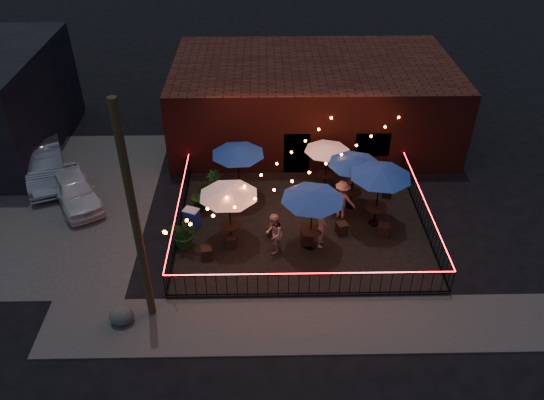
{
  "coord_description": "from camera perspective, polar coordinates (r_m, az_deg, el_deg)",
  "views": [
    {
      "loc": [
        -1.53,
        -15.18,
        13.74
      ],
      "look_at": [
        -1.22,
        2.01,
        1.4
      ],
      "focal_mm": 35.0,
      "sensor_mm": 36.0,
      "label": 1
    }
  ],
  "objects": [
    {
      "name": "bistro_chair_8",
      "position": [
        21.53,
        7.51,
        -3.03
      ],
      "size": [
        0.51,
        0.51,
        0.48
      ],
      "primitive_type": "cube",
      "rotation": [
        0.0,
        0.0,
        0.29
      ],
      "color": "black",
      "rests_on": "patio"
    },
    {
      "name": "sidewalk",
      "position": [
        18.24,
        4.24,
        -13.22
      ],
      "size": [
        18.0,
        2.5,
        0.05
      ],
      "primitive_type": "cube",
      "color": "#3E3C39",
      "rests_on": "ground"
    },
    {
      "name": "fence_left",
      "position": [
        21.87,
        -9.96,
        -1.7
      ],
      "size": [
        0.04,
        8.0,
        1.04
      ],
      "rotation": [
        0.0,
        0.0,
        1.57
      ],
      "color": "black",
      "rests_on": "patio"
    },
    {
      "name": "bistro_chair_6",
      "position": [
        23.3,
        2.94,
        0.63
      ],
      "size": [
        0.48,
        0.48,
        0.47
      ],
      "primitive_type": "cube",
      "rotation": [
        0.0,
        0.0,
        -0.21
      ],
      "color": "black",
      "rests_on": "patio"
    },
    {
      "name": "fence_right",
      "position": [
        22.56,
        16.0,
        -1.38
      ],
      "size": [
        0.04,
        8.0,
        1.04
      ],
      "rotation": [
        0.0,
        0.0,
        1.57
      ],
      "color": "black",
      "rests_on": "patio"
    },
    {
      "name": "car_silver",
      "position": [
        26.76,
        -23.26,
        3.53
      ],
      "size": [
        3.27,
        4.98,
        1.55
      ],
      "primitive_type": "imported",
      "rotation": [
        0.0,
        0.0,
        0.38
      ],
      "color": "gray",
      "rests_on": "ground"
    },
    {
      "name": "bistro_chair_9",
      "position": [
        21.71,
        11.9,
        -3.13
      ],
      "size": [
        0.52,
        0.52,
        0.52
      ],
      "primitive_type": "cube",
      "rotation": [
        0.0,
        0.0,
        2.93
      ],
      "color": "black",
      "rests_on": "patio"
    },
    {
      "name": "patron_a",
      "position": [
        20.49,
        5.31,
        -3.0
      ],
      "size": [
        0.48,
        0.66,
        1.68
      ],
      "primitive_type": "imported",
      "rotation": [
        0.0,
        0.0,
        1.45
      ],
      "color": "tan",
      "rests_on": "patio"
    },
    {
      "name": "bistro_chair_1",
      "position": [
        20.78,
        -4.41,
        -4.48
      ],
      "size": [
        0.4,
        0.4,
        0.46
      ],
      "primitive_type": "cube",
      "rotation": [
        0.0,
        0.0,
        3.18
      ],
      "color": "black",
      "rests_on": "patio"
    },
    {
      "name": "bistro_chair_7",
      "position": [
        23.75,
        5.56,
        1.2
      ],
      "size": [
        0.46,
        0.46,
        0.43
      ],
      "primitive_type": "cube",
      "rotation": [
        0.0,
        0.0,
        2.81
      ],
      "color": "black",
      "rests_on": "patio"
    },
    {
      "name": "parking_lot",
      "position": [
        25.81,
        -24.78,
        -0.2
      ],
      "size": [
        11.0,
        12.0,
        0.02
      ],
      "primitive_type": "cube",
      "color": "#3E3C39",
      "rests_on": "ground"
    },
    {
      "name": "potted_shrub_a",
      "position": [
        20.7,
        -9.35,
        -3.53
      ],
      "size": [
        1.5,
        1.4,
        1.33
      ],
      "primitive_type": "imported",
      "rotation": [
        0.0,
        0.0,
        -0.37
      ],
      "color": "#15360F",
      "rests_on": "patio"
    },
    {
      "name": "cooler",
      "position": [
        21.88,
        -8.63,
        -1.87
      ],
      "size": [
        0.73,
        0.64,
        0.8
      ],
      "rotation": [
        0.0,
        0.0,
        -0.4
      ],
      "color": "#1233B3",
      "rests_on": "patio"
    },
    {
      "name": "brick_building",
      "position": [
        27.89,
        4.33,
        10.65
      ],
      "size": [
        14.0,
        8.0,
        4.0
      ],
      "color": "#3E1611",
      "rests_on": "ground"
    },
    {
      "name": "ground",
      "position": [
        20.53,
        3.52,
        -6.43
      ],
      "size": [
        110.0,
        110.0,
        0.0
      ],
      "primitive_type": "plane",
      "color": "black",
      "rests_on": "ground"
    },
    {
      "name": "bistro_chair_5",
      "position": [
        20.85,
        3.75,
        -4.21
      ],
      "size": [
        0.48,
        0.48,
        0.5
      ],
      "primitive_type": "cube",
      "rotation": [
        0.0,
        0.0,
        3.28
      ],
      "color": "black",
      "rests_on": "patio"
    },
    {
      "name": "patron_c",
      "position": [
        22.06,
        7.55,
        0.08
      ],
      "size": [
        1.29,
        1.06,
        1.74
      ],
      "primitive_type": "imported",
      "rotation": [
        0.0,
        0.0,
        2.71
      ],
      "color": "tan",
      "rests_on": "patio"
    },
    {
      "name": "festoon_lights",
      "position": [
        20.28,
        0.6,
        2.05
      ],
      "size": [
        10.02,
        8.72,
        1.32
      ],
      "color": "#FF5116",
      "rests_on": "ground"
    },
    {
      "name": "utility_pole",
      "position": [
        16.37,
        -14.5,
        -2.18
      ],
      "size": [
        0.26,
        0.26,
        8.0
      ],
      "primitive_type": "cylinder",
      "color": "#3A2C18",
      "rests_on": "ground"
    },
    {
      "name": "bistro_chair_0",
      "position": [
        20.33,
        -7.03,
        -5.69
      ],
      "size": [
        0.49,
        0.49,
        0.5
      ],
      "primitive_type": "cube",
      "rotation": [
        0.0,
        0.0,
        0.17
      ],
      "color": "black",
      "rests_on": "patio"
    },
    {
      "name": "cafe_table_5",
      "position": [
        21.97,
        8.9,
        4.13
      ],
      "size": [
        2.43,
        2.43,
        2.47
      ],
      "rotation": [
        0.0,
        0.0,
        0.09
      ],
      "color": "black",
      "rests_on": "patio"
    },
    {
      "name": "car_white",
      "position": [
        24.56,
        -20.45,
        1.03
      ],
      "size": [
        3.42,
        4.29,
        1.37
      ],
      "primitive_type": "imported",
      "rotation": [
        0.0,
        0.0,
        0.53
      ],
      "color": "silver",
      "rests_on": "ground"
    },
    {
      "name": "potted_shrub_c",
      "position": [
        23.32,
        -6.25,
        1.7
      ],
      "size": [
        0.93,
        0.93,
        1.29
      ],
      "primitive_type": "imported",
      "rotation": [
        0.0,
        0.0,
        -0.37
      ],
      "color": "#193E13",
      "rests_on": "patio"
    },
    {
      "name": "bistro_chair_10",
      "position": [
        24.01,
        8.15,
        1.52
      ],
      "size": [
        0.45,
        0.45,
        0.52
      ],
      "primitive_type": "cube",
      "rotation": [
        0.0,
        0.0,
        0.05
      ],
      "color": "black",
      "rests_on": "patio"
    },
    {
      "name": "cafe_table_4",
      "position": [
        21.0,
        11.65,
        2.88
      ],
      "size": [
        2.95,
        2.95,
        2.71
      ],
      "rotation": [
        0.0,
        0.0,
        0.23
      ],
      "color": "black",
      "rests_on": "patio"
    },
    {
      "name": "bistro_chair_11",
      "position": [
        23.98,
        12.23,
        0.82
      ],
      "size": [
        0.46,
        0.46,
        0.41
      ],
      "primitive_type": "cube",
      "rotation": [
        0.0,
        0.0,
        2.73
      ],
      "color": "black",
      "rests_on": "patio"
    },
    {
      "name": "patio",
      "position": [
        22.01,
        3.17,
        -2.8
      ],
      "size": [
        10.0,
        8.0,
        0.15
      ],
      "primitive_type": "cube",
      "color": "black",
      "rests_on": "ground"
    },
    {
      "name": "bistro_chair_4",
      "position": [
        21.25,
        0.1,
        -3.33
      ],
      "size": [
        0.5,
        0.5,
        0.45
      ],
      "primitive_type": "cube",
      "rotation": [
        0.0,
        0.0,
        -0.41
      ],
      "color": "black",
      "rests_on": "patio"
    },
    {
      "name": "bistro_chair_2",
      "position": [
        23.4,
        -7.28,
        0.6
      ],
      "size": [
        0.58,
        0.58,
        0.51
      ],
      "primitive_type": "cube",
      "rotation": [
        0.0,
        0.0,
        -0.43
      ],
      "color": "black",
      "rests_on": "patio"
    },
    {
      "name": "patron_b",
      "position": [
        20.1,
        0.19,
        -3.65
      ],
      "size": [
        0.75,
        0.91,
        1.72
      ],
      "primitive_type": "imported",
      "rotation": [
        0.0,
        0.0,
        -1.7
      ],
      "color": "tan",
      "rests_on": "patio"
    },
    {
      "name": "cafe_table_0",
      "position": [
        19.83,
        -4.7,
        0.82
      ],
      "size": [
        3.02,
        3.02,
        2.52
      ],
      "rotation": [
        0.0,
        0.0,
        0.42
      ],
      "color": "black",
      "rests_on": "patio"
    },
    {
      "name": "cafe_table_2",
      "position": [
        19.44,
        4.41,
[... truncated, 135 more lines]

